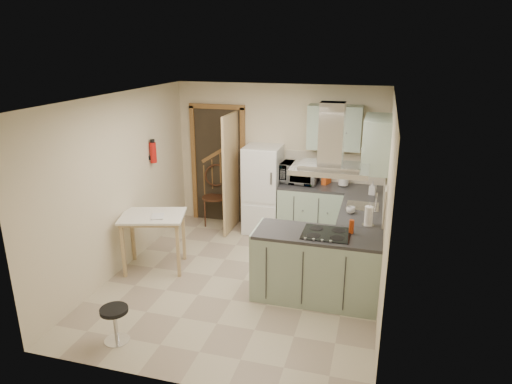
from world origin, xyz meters
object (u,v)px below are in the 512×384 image
(drop_leaf_table, at_px, (155,242))
(microwave, at_px, (299,173))
(peninsula, at_px, (317,266))
(extractor_hood, at_px, (330,169))
(fridge, at_px, (263,189))
(bentwood_chair, at_px, (214,198))
(stool, at_px, (115,324))

(drop_leaf_table, relative_size, microwave, 1.45)
(peninsula, distance_m, extractor_hood, 1.27)
(fridge, height_order, bentwood_chair, fridge)
(bentwood_chair, bearing_deg, microwave, -23.28)
(drop_leaf_table, bearing_deg, peninsula, -20.87)
(microwave, bearing_deg, peninsula, -69.01)
(peninsula, xyz_separation_m, stool, (-1.98, -1.48, -0.25))
(fridge, bearing_deg, peninsula, -58.26)
(peninsula, bearing_deg, microwave, 106.61)
(stool, bearing_deg, peninsula, 36.87)
(fridge, height_order, drop_leaf_table, fridge)
(drop_leaf_table, bearing_deg, microwave, 30.53)
(stool, bearing_deg, microwave, 68.89)
(fridge, relative_size, drop_leaf_table, 1.71)
(fridge, bearing_deg, drop_leaf_table, -122.65)
(fridge, distance_m, extractor_hood, 2.57)
(peninsula, distance_m, drop_leaf_table, 2.37)
(fridge, height_order, microwave, fridge)
(bentwood_chair, bearing_deg, peninsula, -66.15)
(bentwood_chair, distance_m, stool, 3.58)
(fridge, distance_m, drop_leaf_table, 2.14)
(bentwood_chair, height_order, stool, bentwood_chair)
(drop_leaf_table, relative_size, bentwood_chair, 0.91)
(peninsula, xyz_separation_m, extractor_hood, (0.10, 0.00, 1.27))
(peninsula, xyz_separation_m, microwave, (-0.61, 2.05, 0.62))
(peninsula, bearing_deg, drop_leaf_table, 175.18)
(fridge, xyz_separation_m, stool, (-0.75, -3.46, -0.55))
(peninsula, distance_m, stool, 2.48)
(drop_leaf_table, bearing_deg, bentwood_chair, 67.67)
(fridge, relative_size, bentwood_chair, 1.55)
(peninsula, xyz_separation_m, drop_leaf_table, (-2.37, 0.20, -0.04))
(fridge, relative_size, microwave, 2.47)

